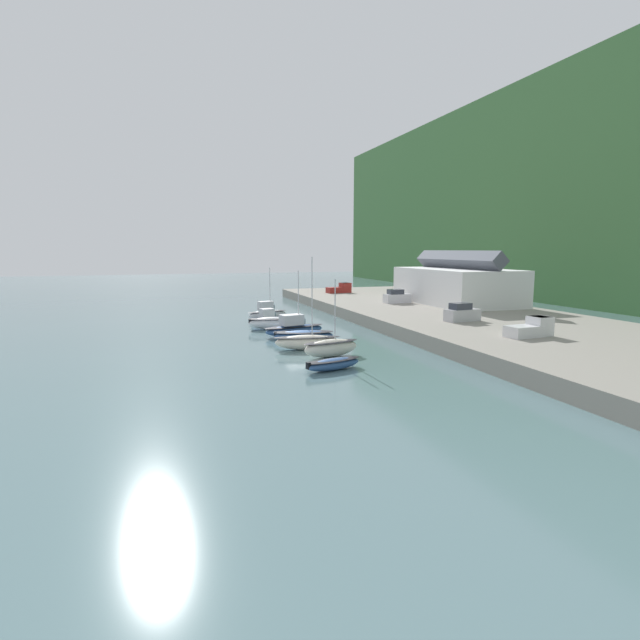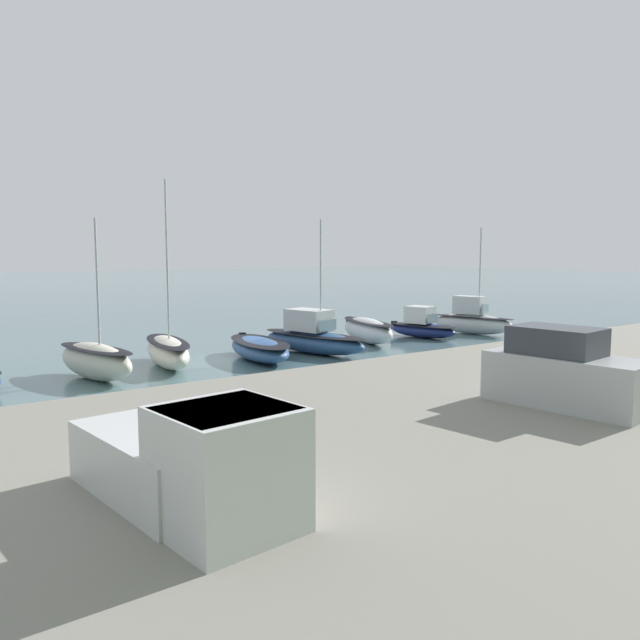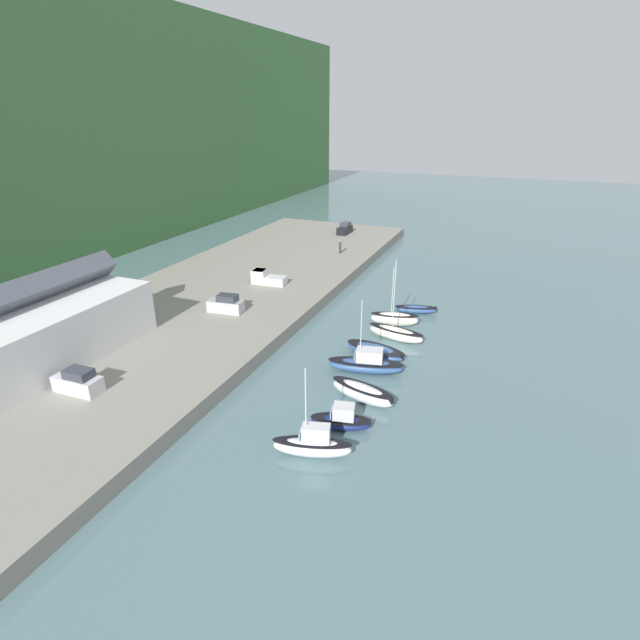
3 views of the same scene
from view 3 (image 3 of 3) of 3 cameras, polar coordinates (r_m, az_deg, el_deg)
The scene contains 16 objects.
ground_plane at distance 53.90m, azimuth 7.66°, elevation -3.75°, with size 320.00×320.00×0.00m, color slate.
quay_promenade at distance 63.67m, azimuth -14.29°, elevation 0.81°, with size 105.98×27.25×1.58m.
harbor_clubhouse at distance 55.13m, azimuth -29.99°, elevation -1.00°, with size 20.93×11.75×8.25m.
moored_boat_0 at distance 38.30m, azimuth -0.84°, elevation -14.06°, with size 3.10×6.22×7.43m.
moored_boat_1 at distance 41.38m, azimuth 2.46°, elevation -11.33°, with size 2.98×5.29×2.12m.
moored_boat_2 at distance 44.91m, azimuth 4.86°, elevation -8.25°, with size 3.43×6.61×1.58m.
moored_boat_3 at distance 49.51m, azimuth 5.29°, elevation -4.99°, with size 3.70×7.76×7.57m.
moored_boat_4 at distance 52.76m, azimuth 6.33°, elevation -3.53°, with size 3.80×7.00×1.18m.
moored_boat_5 at distance 56.65m, azimuth 8.65°, elevation -1.52°, with size 3.06×6.84×9.28m.
moored_boat_6 at distance 60.35m, azimuth 8.51°, elevation 0.15°, with size 2.82×5.95×7.28m.
moored_boat_7 at distance 64.67m, azimuth 10.90°, elevation 1.22°, with size 2.94×5.53×0.98m.
parked_car_0 at distance 47.77m, azimuth -25.91°, elevation -6.38°, with size 1.91×4.24×2.16m.
parked_car_1 at distance 98.81m, azimuth 2.86°, elevation 10.36°, with size 4.27×1.97×2.16m.
parked_car_2 at distance 60.68m, azimuth -10.69°, elevation 1.76°, with size 2.29×4.39×2.16m.
pickup_truck_0 at distance 69.95m, azimuth -6.17°, elevation 4.82°, with size 2.42×4.90×1.90m.
person_on_quay at distance 84.75m, azimuth 2.32°, elevation 8.36°, with size 0.40×0.40×2.14m.
Camera 3 is at (-46.81, -11.57, 24.07)m, focal length 28.00 mm.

